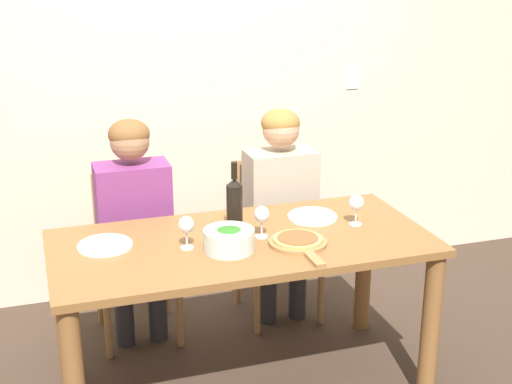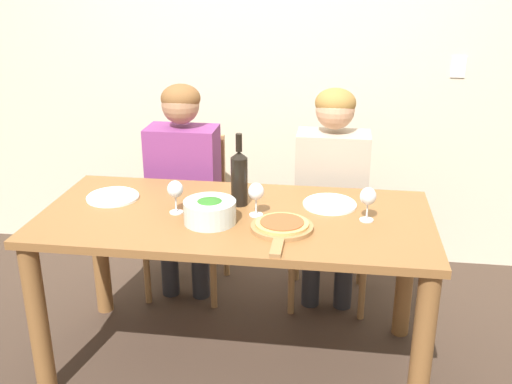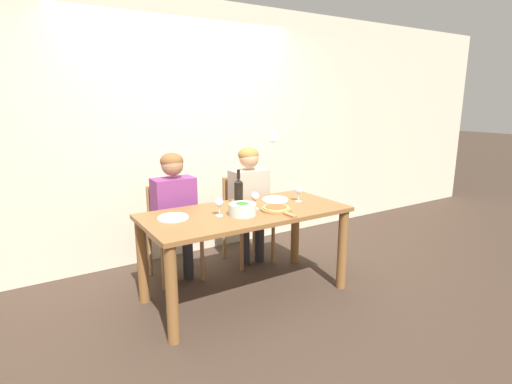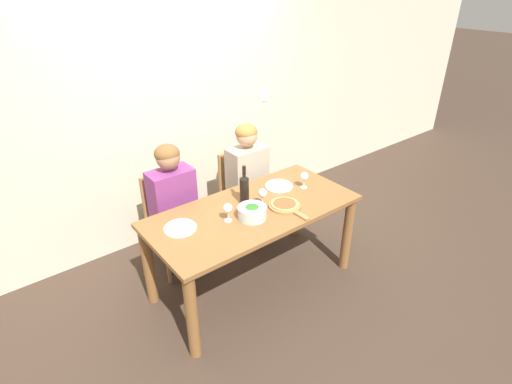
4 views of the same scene
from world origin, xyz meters
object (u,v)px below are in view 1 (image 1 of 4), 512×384
object	(u,v)px
dinner_plate_left	(105,245)
wine_glass_right	(356,204)
pizza_on_board	(299,242)
person_woman	(134,212)
wine_glass_centre	(262,216)
chair_right	(274,232)
dinner_plate_right	(312,216)
broccoli_bowl	(229,240)
chair_left	(134,249)
wine_bottle	(234,204)
wine_glass_left	(186,226)
person_man	(281,197)

from	to	relation	value
dinner_plate_left	wine_glass_right	bearing A→B (deg)	-4.69
pizza_on_board	wine_glass_right	world-z (taller)	wine_glass_right
person_woman	wine_glass_centre	bearing A→B (deg)	-51.11
chair_right	dinner_plate_left	xyz separation A→B (m)	(-1.02, -0.61, 0.29)
dinner_plate_right	wine_glass_right	xyz separation A→B (m)	(0.16, -0.15, 0.10)
broccoli_bowl	pizza_on_board	distance (m)	0.32
broccoli_bowl	pizza_on_board	world-z (taller)	broccoli_bowl
chair_left	person_woman	xyz separation A→B (m)	(0.00, -0.11, 0.25)
wine_bottle	broccoli_bowl	size ratio (longest dim) A/B	1.50
dinner_plate_right	wine_bottle	bearing A→B (deg)	-174.27
wine_glass_right	wine_bottle	bearing A→B (deg)	169.42
chair_right	wine_bottle	size ratio (longest dim) A/B	2.66
wine_glass_right	person_woman	bearing A→B (deg)	148.24
person_woman	wine_glass_left	bearing A→B (deg)	-77.70
dinner_plate_right	wine_glass_centre	size ratio (longest dim) A/B	1.62
person_man	dinner_plate_left	world-z (taller)	person_man
chair_right	wine_bottle	distance (m)	0.84
person_man	dinner_plate_right	world-z (taller)	person_man
wine_bottle	wine_glass_right	xyz separation A→B (m)	(0.58, -0.11, -0.03)
chair_left	wine_bottle	bearing A→B (deg)	-56.78
person_man	wine_glass_right	xyz separation A→B (m)	(0.16, -0.60, 0.14)
chair_left	pizza_on_board	world-z (taller)	chair_left
chair_right	dinner_plate_right	bearing A→B (deg)	-90.11
chair_left	wine_bottle	size ratio (longest dim) A/B	2.66
chair_left	wine_glass_centre	world-z (taller)	wine_glass_centre
chair_left	wine_glass_left	xyz separation A→B (m)	(0.14, -0.74, 0.39)
wine_glass_left	wine_glass_right	xyz separation A→B (m)	(0.83, 0.03, 0.00)
chair_left	broccoli_bowl	distance (m)	0.94
dinner_plate_left	dinner_plate_right	distance (m)	1.02
wine_bottle	dinner_plate_right	size ratio (longest dim) A/B	1.37
wine_bottle	wine_glass_centre	world-z (taller)	wine_bottle
person_woman	pizza_on_board	world-z (taller)	person_woman
person_man	wine_bottle	distance (m)	0.67
broccoli_bowl	dinner_plate_right	world-z (taller)	broccoli_bowl
person_woman	person_man	world-z (taller)	same
chair_left	wine_glass_left	world-z (taller)	wine_glass_left
wine_glass_right	chair_left	bearing A→B (deg)	143.81
pizza_on_board	wine_glass_centre	bearing A→B (deg)	132.10
wine_bottle	dinner_plate_left	size ratio (longest dim) A/B	1.37
dinner_plate_right	chair_left	bearing A→B (deg)	145.27
person_woman	dinner_plate_left	xyz separation A→B (m)	(-0.20, -0.50, 0.05)
chair_right	wine_glass_centre	distance (m)	0.88
chair_right	dinner_plate_right	distance (m)	0.63
wine_glass_right	wine_glass_centre	world-z (taller)	same
chair_right	pizza_on_board	bearing A→B (deg)	-102.51
chair_left	wine_glass_centre	bearing A→B (deg)	-55.62
person_woman	dinner_plate_left	world-z (taller)	person_woman
chair_left	person_man	distance (m)	0.86
pizza_on_board	wine_glass_right	xyz separation A→B (m)	(0.35, 0.15, 0.09)
pizza_on_board	dinner_plate_right	bearing A→B (deg)	57.63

